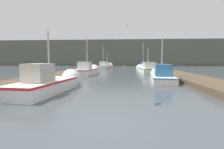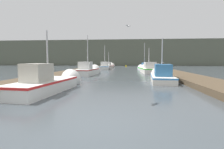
% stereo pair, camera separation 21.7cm
% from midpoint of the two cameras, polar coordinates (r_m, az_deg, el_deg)
% --- Properties ---
extents(ground_plane, '(200.00, 200.00, 0.00)m').
position_cam_midpoint_polar(ground_plane, '(4.48, -4.07, -17.29)').
color(ground_plane, '#3D4449').
extents(dock_left, '(2.69, 40.00, 0.35)m').
position_cam_midpoint_polar(dock_left, '(21.22, -13.13, 0.56)').
color(dock_left, '#4C3D2B').
rests_on(dock_left, ground_plane).
extents(dock_right, '(2.69, 40.00, 0.35)m').
position_cam_midpoint_polar(dock_right, '(20.84, 19.81, 0.33)').
color(dock_right, '#4C3D2B').
rests_on(dock_right, ground_plane).
extents(distant_shore_ridge, '(120.00, 16.00, 7.73)m').
position_cam_midpoint_polar(distant_shore_ridge, '(59.76, 4.50, 6.83)').
color(distant_shore_ridge, '#565B4C').
rests_on(distant_shore_ridge, ground_plane).
extents(fishing_boat_0, '(2.06, 5.75, 3.64)m').
position_cam_midpoint_polar(fishing_boat_0, '(10.03, -18.96, -2.55)').
color(fishing_boat_0, silver).
rests_on(fishing_boat_0, ground_plane).
extents(fishing_boat_1, '(2.13, 6.06, 3.89)m').
position_cam_midpoint_polar(fishing_boat_1, '(14.83, 16.16, -0.38)').
color(fishing_boat_1, silver).
rests_on(fishing_boat_1, ground_plane).
extents(fishing_boat_2, '(1.99, 5.48, 4.81)m').
position_cam_midpoint_polar(fishing_boat_2, '(20.07, -7.28, 1.29)').
color(fishing_boat_2, silver).
rests_on(fishing_boat_2, ground_plane).
extents(fishing_boat_3, '(2.05, 4.67, 3.74)m').
position_cam_midpoint_polar(fishing_boat_3, '(23.42, 12.07, 1.67)').
color(fishing_boat_3, silver).
rests_on(fishing_boat_3, ground_plane).
extents(fishing_boat_4, '(1.89, 6.05, 4.85)m').
position_cam_midpoint_polar(fishing_boat_4, '(28.72, 10.62, 2.06)').
color(fishing_boat_4, silver).
rests_on(fishing_boat_4, ground_plane).
extents(fishing_boat_5, '(1.93, 5.80, 4.70)m').
position_cam_midpoint_polar(fishing_boat_5, '(32.16, -2.17, 2.58)').
color(fishing_boat_5, silver).
rests_on(fishing_boat_5, ground_plane).
extents(fishing_boat_6, '(2.21, 5.60, 3.90)m').
position_cam_midpoint_polar(fishing_boat_6, '(37.87, -0.78, 2.77)').
color(fishing_boat_6, silver).
rests_on(fishing_boat_6, ground_plane).
extents(mooring_piling_0, '(0.24, 0.24, 1.22)m').
position_cam_midpoint_polar(mooring_piling_0, '(32.40, 12.44, 2.77)').
color(mooring_piling_0, '#473523').
rests_on(mooring_piling_0, ground_plane).
extents(mooring_piling_1, '(0.34, 0.34, 1.43)m').
position_cam_midpoint_polar(mooring_piling_1, '(20.34, 16.47, 1.86)').
color(mooring_piling_1, '#473523').
rests_on(mooring_piling_1, ground_plane).
extents(mooring_piling_2, '(0.32, 0.32, 1.26)m').
position_cam_midpoint_polar(mooring_piling_2, '(39.22, -2.65, 3.23)').
color(mooring_piling_2, '#473523').
rests_on(mooring_piling_2, ground_plane).
extents(mooring_piling_3, '(0.31, 0.31, 1.26)m').
position_cam_midpoint_polar(mooring_piling_3, '(22.33, 15.00, 1.92)').
color(mooring_piling_3, '#473523').
rests_on(mooring_piling_3, ground_plane).
extents(channel_buoy, '(0.45, 0.45, 0.95)m').
position_cam_midpoint_polar(channel_buoy, '(44.58, 4.72, 2.75)').
color(channel_buoy, gold).
rests_on(channel_buoy, ground_plane).
extents(seagull_1, '(0.43, 0.50, 0.12)m').
position_cam_midpoint_polar(seagull_1, '(14.58, 5.78, 15.46)').
color(seagull_1, white).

